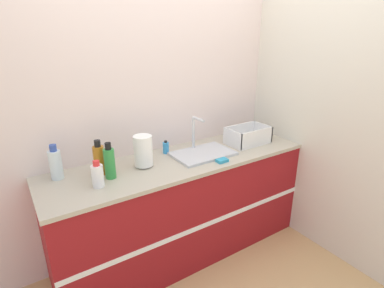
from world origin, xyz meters
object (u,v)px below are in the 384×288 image
paper_towel_roll (143,151)px  bottle_amber (99,160)px  dish_rack (248,137)px  soap_dispenser (166,148)px  bottle_white_spray (98,175)px  bottle_green (110,163)px  sink (202,152)px  bottle_clear (56,164)px

paper_towel_roll → bottle_amber: bearing=172.0°
dish_rack → soap_dispenser: 0.76m
dish_rack → soap_dispenser: size_ratio=3.44×
dish_rack → bottle_white_spray: size_ratio=2.08×
dish_rack → bottle_green: bottle_green is taller
dish_rack → bottle_amber: 1.32m
sink → bottle_amber: size_ratio=1.92×
paper_towel_roll → bottle_white_spray: size_ratio=1.32×
bottle_white_spray → bottle_green: (0.11, 0.08, 0.03)m
paper_towel_roll → soap_dispenser: size_ratio=2.19×
paper_towel_roll → bottle_clear: 0.60m
sink → soap_dispenser: bearing=141.2°
bottle_clear → bottle_amber: 0.28m
bottle_green → bottle_amber: (-0.04, 0.09, -0.00)m
paper_towel_roll → dish_rack: size_ratio=0.64×
bottle_clear → bottle_amber: size_ratio=0.97×
paper_towel_roll → dish_rack: bearing=-2.9°
dish_rack → bottle_white_spray: (-1.39, -0.08, 0.02)m
bottle_clear → paper_towel_roll: bearing=-13.5°
dish_rack → bottle_clear: 1.60m
soap_dispenser → bottle_clear: bearing=-179.9°
sink → bottle_white_spray: (-0.89, -0.08, 0.06)m
paper_towel_roll → bottle_clear: (-0.58, 0.14, -0.01)m
bottle_clear → bottle_green: 0.36m
dish_rack → bottle_amber: bearing=175.9°
dish_rack → bottle_amber: size_ratio=1.48×
dish_rack → bottle_green: (-1.28, 0.00, 0.06)m
bottle_green → bottle_white_spray: bearing=-143.6°
soap_dispenser → paper_towel_roll: bearing=-151.9°
bottle_white_spray → soap_dispenser: 0.70m
bottle_green → soap_dispenser: size_ratio=2.34×
bottle_green → sink: bearing=0.0°
bottle_clear → soap_dispenser: 0.85m
dish_rack → bottle_white_spray: bearing=-176.7°
bottle_white_spray → soap_dispenser: (0.65, 0.27, -0.03)m
bottle_white_spray → soap_dispenser: bottle_white_spray is taller
paper_towel_roll → bottle_green: 0.28m
sink → soap_dispenser: sink is taller
bottle_white_spray → paper_towel_roll: bearing=18.9°
bottle_clear → bottle_amber: bottle_amber is taller
sink → bottle_white_spray: sink is taller
bottle_white_spray → sink: bearing=5.3°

